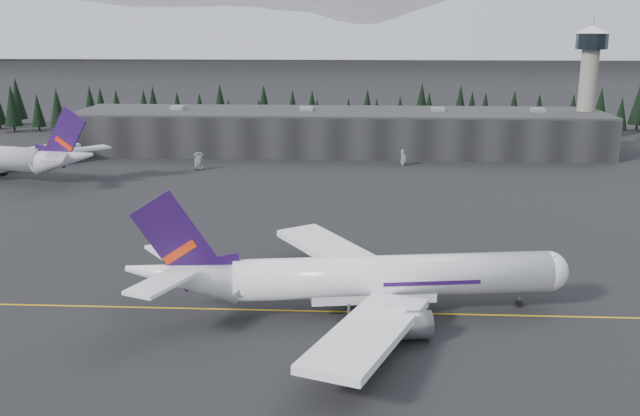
# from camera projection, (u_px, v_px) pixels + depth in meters

# --- Properties ---
(ground) EXTENTS (1400.00, 1400.00, 0.00)m
(ground) POSITION_uv_depth(u_px,v_px,m) (312.00, 306.00, 100.00)
(ground) COLOR black
(ground) RESTS_ON ground
(taxiline) EXTENTS (400.00, 0.40, 0.02)m
(taxiline) POSITION_uv_depth(u_px,v_px,m) (311.00, 311.00, 98.07)
(taxiline) COLOR gold
(taxiline) RESTS_ON ground
(terminal) EXTENTS (160.00, 30.00, 12.60)m
(terminal) POSITION_uv_depth(u_px,v_px,m) (339.00, 131.00, 219.23)
(terminal) COLOR black
(terminal) RESTS_ON ground
(control_tower) EXTENTS (10.00, 10.00, 37.70)m
(control_tower) POSITION_uv_depth(u_px,v_px,m) (589.00, 75.00, 213.84)
(control_tower) COLOR gray
(control_tower) RESTS_ON ground
(treeline) EXTENTS (360.00, 20.00, 15.00)m
(treeline) POSITION_uv_depth(u_px,v_px,m) (342.00, 113.00, 254.69)
(treeline) COLOR black
(treeline) RESTS_ON ground
(mountain_ridge) EXTENTS (4400.00, 900.00, 420.00)m
(mountain_ridge) POSITION_uv_depth(u_px,v_px,m) (356.00, 50.00, 1066.49)
(mountain_ridge) COLOR white
(mountain_ridge) RESTS_ON ground
(jet_main) EXTENTS (60.39, 55.40, 17.82)m
(jet_main) POSITION_uv_depth(u_px,v_px,m) (355.00, 278.00, 96.37)
(jet_main) COLOR white
(jet_main) RESTS_ON ground
(gse_vehicle_a) EXTENTS (3.03, 5.16, 1.35)m
(gse_vehicle_a) POSITION_uv_depth(u_px,v_px,m) (199.00, 167.00, 192.62)
(gse_vehicle_a) COLOR #B9B9BB
(gse_vehicle_a) RESTS_ON ground
(gse_vehicle_b) EXTENTS (4.71, 2.08, 1.58)m
(gse_vehicle_b) POSITION_uv_depth(u_px,v_px,m) (403.00, 163.00, 198.60)
(gse_vehicle_b) COLOR silver
(gse_vehicle_b) RESTS_ON ground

